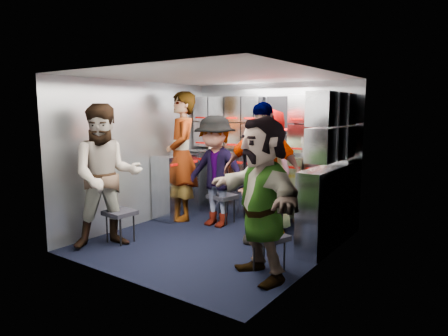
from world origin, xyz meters
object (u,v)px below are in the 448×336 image
Objects in this scene: attendant_arc_b at (215,172)px; attendant_arc_c at (268,171)px; attendant_arc_d at (261,174)px; attendant_arc_e at (262,198)px; attendant_standing at (182,156)px; jump_seat_near_right at (270,239)px; attendant_arc_a at (107,176)px; jump_seat_mid_left at (222,198)px; jump_seat_center at (274,200)px; jump_seat_mid_right at (268,207)px; jump_seat_near_left at (120,214)px.

attendant_arc_b is 0.94× the size of attendant_arc_c.
attendant_arc_d is 1.09× the size of attendant_arc_e.
attendant_arc_d is (0.16, -0.46, 0.04)m from attendant_arc_c.
jump_seat_near_right is at bearing 18.04° from attendant_standing.
attendant_arc_e is (2.10, -1.21, -0.16)m from attendant_standing.
attendant_arc_c is (1.32, 1.68, -0.03)m from attendant_arc_a.
jump_seat_mid_left is at bearing 146.19° from attendant_arc_d.
jump_seat_mid_right is at bearing -71.16° from jump_seat_center.
attendant_arc_d is at bearing 34.34° from attendant_standing.
jump_seat_mid_right is (0.91, -0.26, 0.04)m from jump_seat_mid_left.
jump_seat_mid_left is at bearing 140.60° from jump_seat_near_right.
jump_seat_near_left is 1.45m from attendant_standing.
attendant_arc_d reaches higher than attendant_arc_a.
attendant_arc_a reaches higher than jump_seat_mid_left.
attendant_arc_c is at bearing -90.00° from jump_seat_center.
jump_seat_near_left is at bearing -116.10° from attendant_arc_c.
jump_seat_near_right is 1.49m from attendant_arc_c.
attendant_arc_c is 1.04× the size of attendant_arc_e.
attendant_arc_b is (0.56, 1.48, -0.08)m from attendant_arc_a.
attendant_arc_b is (-0.91, 0.08, 0.38)m from jump_seat_mid_right.
jump_seat_mid_left is 0.91× the size of jump_seat_mid_right.
attendant_arc_a is at bearing -112.80° from attendant_arc_b.
jump_seat_center is 0.31× the size of attendant_arc_b.
jump_seat_mid_right is 0.30× the size of attendant_arc_b.
jump_seat_mid_right is at bearing 81.69° from attendant_arc_d.
jump_seat_mid_left is at bearing 69.22° from jump_seat_near_left.
attendant_arc_d is at bearing -56.02° from attendant_arc_c.
jump_seat_near_left is at bearing -153.05° from attendant_arc_d.
jump_seat_mid_left reaches higher than jump_seat_near_left.
attendant_arc_a is (-1.32, -1.86, 0.48)m from jump_seat_center.
attendant_standing is at bearing 37.65° from attendant_arc_a.
jump_seat_center reaches higher than jump_seat_mid_left.
attendant_arc_e is at bearing -43.38° from jump_seat_mid_left.
attendant_arc_d is at bearing -25.51° from jump_seat_mid_left.
jump_seat_mid_left is (0.56, 1.48, 0.02)m from jump_seat_near_left.
attendant_arc_b is at bearing 156.05° from attendant_arc_d.
attendant_arc_b is 0.98× the size of attendant_arc_e.
jump_seat_mid_right is at bearing 120.00° from jump_seat_near_right.
attendant_arc_a is (0.08, -1.49, -0.10)m from attendant_standing.
jump_seat_mid_left is 0.24× the size of attendant_arc_d.
jump_seat_mid_left is 0.95m from jump_seat_mid_right.
jump_seat_near_right is 2.14m from attendant_arc_a.
attendant_standing is 1.58m from attendant_arc_d.
jump_seat_near_right is 0.23× the size of attendant_arc_d.
jump_seat_mid_left is at bearing 15.78° from attendant_arc_a.
jump_seat_near_right is at bearing -63.45° from jump_seat_center.
attendant_arc_d is at bearing 35.25° from jump_seat_near_left.
attendant_arc_b reaches higher than jump_seat_mid_left.
jump_seat_near_left is 0.26× the size of attendant_arc_b.
jump_seat_mid_left is 1.04× the size of jump_seat_near_right.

